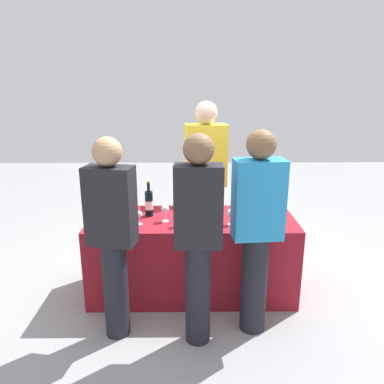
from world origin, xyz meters
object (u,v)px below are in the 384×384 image
wine_bottle_1 (149,203)px  wine_bottle_3 (264,203)px  wine_bottle_2 (247,199)px  wine_glass_3 (179,215)px  wine_glass_4 (231,214)px  wine_glass_2 (165,209)px  guest_1 (198,233)px  wine_bottle_0 (115,203)px  wine_glass_0 (127,210)px  server_pouring (206,178)px  guest_0 (112,232)px  guest_2 (257,227)px  wine_glass_1 (139,215)px  menu_board (262,210)px

wine_bottle_1 → wine_bottle_3: size_ratio=1.01×
wine_bottle_2 → wine_bottle_3: bearing=-40.5°
wine_glass_3 → wine_glass_4: 0.45m
wine_glass_2 → wine_bottle_3: bearing=9.0°
wine_glass_2 → wine_bottle_1: bearing=137.3°
wine_glass_4 → guest_1: bearing=-118.4°
wine_bottle_0 → wine_glass_4: (1.05, -0.26, -0.01)m
wine_glass_0 → server_pouring: bearing=46.0°
wine_glass_4 → server_pouring: (-0.19, 0.85, 0.11)m
guest_0 → guest_1: 0.65m
wine_bottle_0 → wine_glass_4: bearing=-13.9°
wine_bottle_2 → wine_glass_4: wine_bottle_2 is taller
wine_glass_0 → wine_bottle_0: bearing=128.2°
server_pouring → guest_2: bearing=96.9°
wine_bottle_3 → wine_glass_3: wine_bottle_3 is taller
guest_0 → wine_glass_1: bearing=85.3°
wine_glass_0 → guest_2: (1.07, -0.51, 0.04)m
wine_glass_3 → menu_board: 1.68m
wine_bottle_0 → server_pouring: server_pouring is taller
wine_glass_2 → guest_1: bearing=-66.8°
guest_0 → menu_board: size_ratio=1.81×
menu_board → wine_glass_0: bearing=-128.4°
wine_bottle_0 → wine_bottle_1: (0.32, -0.03, 0.01)m
wine_glass_1 → guest_0: bearing=-105.7°
wine_bottle_0 → wine_glass_0: (0.13, -0.17, -0.01)m
guest_2 → wine_bottle_0: bearing=145.4°
wine_bottle_1 → guest_2: 1.10m
wine_glass_1 → server_pouring: (0.62, 0.84, 0.12)m
wine_bottle_1 → server_pouring: 0.83m
wine_bottle_0 → server_pouring: 1.05m
wine_glass_2 → wine_glass_3: 0.18m
menu_board → wine_bottle_0: bearing=-135.0°
wine_glass_3 → menu_board: bearing=53.2°
wine_glass_0 → wine_glass_1: (0.12, -0.08, -0.02)m
guest_1 → guest_2: size_ratio=1.00×
wine_glass_1 → wine_glass_0: bearing=145.7°
wine_glass_0 → menu_board: 1.91m
wine_bottle_1 → wine_bottle_2: size_ratio=1.04×
server_pouring → menu_board: size_ratio=2.01×
wine_bottle_1 → wine_glass_4: (0.74, -0.23, -0.02)m
server_pouring → wine_glass_2: bearing=54.8°
wine_glass_2 → wine_bottle_2: bearing=19.4°
wine_bottle_1 → guest_0: guest_0 is taller
wine_bottle_3 → guest_0: (-1.28, -0.71, 0.00)m
wine_glass_2 → wine_glass_0: bearing=179.4°
server_pouring → guest_2: server_pouring is taller
guest_0 → guest_2: bearing=13.9°
wine_glass_1 → menu_board: bearing=43.5°
wine_bottle_2 → server_pouring: size_ratio=0.18×
wine_glass_4 → guest_0: guest_0 is taller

